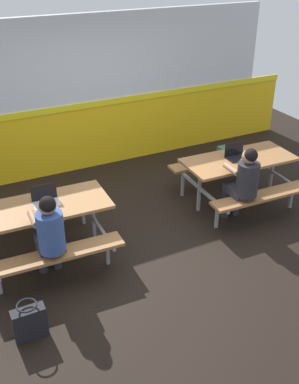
{
  "coord_description": "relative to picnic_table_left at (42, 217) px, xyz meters",
  "views": [
    {
      "loc": [
        -2.44,
        -4.79,
        3.59
      ],
      "look_at": [
        0.0,
        0.09,
        0.55
      ],
      "focal_mm": 42.53,
      "sensor_mm": 36.0,
      "label": 1
    }
  ],
  "objects": [
    {
      "name": "ground_plane",
      "position": [
        1.5,
        -0.07,
        -0.58
      ],
      "size": [
        10.0,
        10.0,
        0.02
      ],
      "primitive_type": "cube",
      "color": "black"
    },
    {
      "name": "accent_backdrop",
      "position": [
        1.5,
        2.27,
        0.67
      ],
      "size": [
        8.0,
        0.14,
        2.6
      ],
      "color": "yellow",
      "rests_on": "ground"
    },
    {
      "name": "picnic_table_left",
      "position": [
        0.0,
        0.0,
        0.0
      ],
      "size": [
        1.7,
        1.61,
        0.74
      ],
      "color": "#9E6B3D",
      "rests_on": "ground"
    },
    {
      "name": "picnic_table_right",
      "position": [
        3.0,
        0.03,
        0.0
      ],
      "size": [
        1.7,
        1.61,
        0.74
      ],
      "color": "#9E6B3D",
      "rests_on": "ground"
    },
    {
      "name": "student_nearer",
      "position": [
        -0.05,
        -0.56,
        0.13
      ],
      "size": [
        0.37,
        0.53,
        1.21
      ],
      "color": "#2D2D38",
      "rests_on": "ground"
    },
    {
      "name": "student_further",
      "position": [
        2.68,
        -0.51,
        0.13
      ],
      "size": [
        0.37,
        0.53,
        1.21
      ],
      "color": "#2D2D38",
      "rests_on": "ground"
    },
    {
      "name": "laptop_silver",
      "position": [
        0.08,
        0.03,
        0.21
      ],
      "size": [
        0.33,
        0.23,
        0.22
      ],
      "color": "silver",
      "rests_on": "picnic_table_left"
    },
    {
      "name": "laptop_dark",
      "position": [
        2.97,
        0.07,
        0.21
      ],
      "size": [
        0.33,
        0.23,
        0.22
      ],
      "color": "black",
      "rests_on": "picnic_table_right"
    },
    {
      "name": "backpack_dark",
      "position": [
        3.53,
        1.05,
        -0.36
      ],
      "size": [
        0.3,
        0.22,
        0.44
      ],
      "color": "#3F724C",
      "rests_on": "ground"
    },
    {
      "name": "tote_bag_bright",
      "position": [
        -0.52,
        -1.29,
        -0.38
      ],
      "size": [
        0.34,
        0.21,
        0.43
      ],
      "color": "black",
      "rests_on": "ground"
    }
  ]
}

